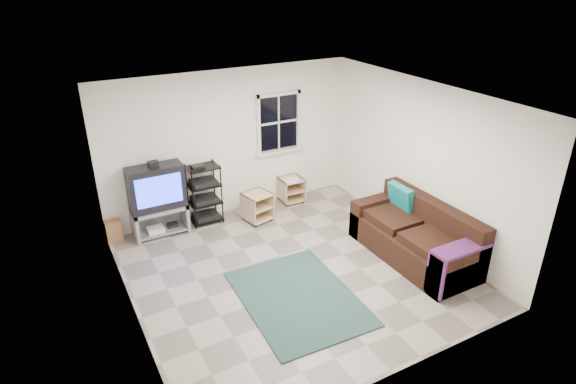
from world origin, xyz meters
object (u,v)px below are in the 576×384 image
tv_unit (157,195)px  sofa (416,237)px  side_table_left (256,205)px  av_rack (205,197)px  side_table_right (291,188)px

tv_unit → sofa: bearing=-38.6°
side_table_left → av_rack: bearing=156.1°
av_rack → side_table_right: (1.72, 0.01, -0.20)m
side_table_right → sofa: bearing=-74.4°
tv_unit → side_table_left: size_ratio=2.51×
sofa → av_rack: bearing=132.9°
av_rack → side_table_left: (0.81, -0.36, -0.19)m
av_rack → side_table_right: size_ratio=2.21×
tv_unit → side_table_left: bearing=-11.5°
side_table_left → sofa: bearing=-54.2°
tv_unit → av_rack: tv_unit is taller
side_table_left → side_table_right: side_table_left is taller
side_table_right → sofa: sofa is taller
side_table_left → sofa: 2.82m
tv_unit → sofa: tv_unit is taller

